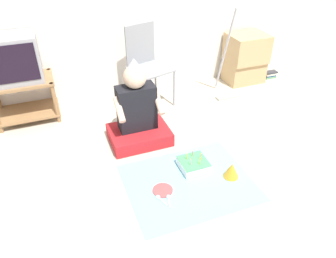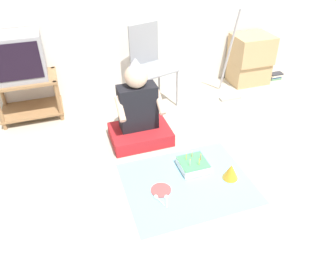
{
  "view_description": "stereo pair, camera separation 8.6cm",
  "coord_description": "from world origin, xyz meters",
  "views": [
    {
      "loc": [
        -1.35,
        -1.85,
        2.05
      ],
      "look_at": [
        -0.44,
        0.52,
        0.35
      ],
      "focal_mm": 35.0,
      "sensor_mm": 36.0,
      "label": 1
    },
    {
      "loc": [
        -1.27,
        -1.88,
        2.05
      ],
      "look_at": [
        -0.44,
        0.52,
        0.35
      ],
      "focal_mm": 35.0,
      "sensor_mm": 36.0,
      "label": 2
    }
  ],
  "objects": [
    {
      "name": "folding_chair",
      "position": [
        -0.26,
        1.71,
        0.56
      ],
      "size": [
        0.55,
        0.54,
        0.97
      ],
      "color": "gray",
      "rests_on": "ground_plane"
    },
    {
      "name": "tv",
      "position": [
        -1.69,
        1.82,
        0.74
      ],
      "size": [
        0.51,
        0.41,
        0.5
      ],
      "color": "#99999E",
      "rests_on": "tv_stand"
    },
    {
      "name": "party_hat_blue",
      "position": [
        0.01,
        0.06,
        0.08
      ],
      "size": [
        0.15,
        0.15,
        0.15
      ],
      "color": "gold",
      "rests_on": "party_cloth"
    },
    {
      "name": "book_pile",
      "position": [
        1.64,
        1.75,
        0.05
      ],
      "size": [
        0.19,
        0.12,
        0.09
      ],
      "color": "#60936B",
      "rests_on": "ground_plane"
    },
    {
      "name": "paper_plate",
      "position": [
        -0.64,
        0.11,
        0.01
      ],
      "size": [
        0.18,
        0.18,
        0.01
      ],
      "color": "#D84C4C",
      "rests_on": "party_cloth"
    },
    {
      "name": "person_seated",
      "position": [
        -0.61,
        0.94,
        0.3
      ],
      "size": [
        0.62,
        0.47,
        0.91
      ],
      "color": "red",
      "rests_on": "ground_plane"
    },
    {
      "name": "birthday_cake",
      "position": [
        -0.26,
        0.29,
        0.05
      ],
      "size": [
        0.26,
        0.26,
        0.16
      ],
      "color": "white",
      "rests_on": "party_cloth"
    },
    {
      "name": "dust_mop",
      "position": [
        0.73,
        1.49,
        0.33
      ],
      "size": [
        0.28,
        0.36,
        1.15
      ],
      "color": "#B2ADA3",
      "rests_on": "ground_plane"
    },
    {
      "name": "plastic_spoon_far",
      "position": [
        -0.63,
        -0.0,
        0.01
      ],
      "size": [
        0.06,
        0.14,
        0.01
      ],
      "color": "white",
      "rests_on": "party_cloth"
    },
    {
      "name": "cardboard_box_stack",
      "position": [
        1.21,
        1.79,
        0.35
      ],
      "size": [
        0.52,
        0.43,
        0.67
      ],
      "color": "tan",
      "rests_on": "ground_plane"
    },
    {
      "name": "tv_stand",
      "position": [
        -1.69,
        1.81,
        0.29
      ],
      "size": [
        0.68,
        0.46,
        0.49
      ],
      "color": "#997047",
      "rests_on": "ground_plane"
    },
    {
      "name": "party_cloth",
      "position": [
        -0.39,
        0.12,
        0.0
      ],
      "size": [
        1.12,
        0.92,
        0.01
      ],
      "color": "#7FC6E0",
      "rests_on": "ground_plane"
    },
    {
      "name": "plastic_spoon_near",
      "position": [
        -0.7,
        0.03,
        0.01
      ],
      "size": [
        0.06,
        0.14,
        0.01
      ],
      "color": "white",
      "rests_on": "party_cloth"
    },
    {
      "name": "ground_plane",
      "position": [
        0.0,
        0.0,
        0.0
      ],
      "size": [
        16.0,
        16.0,
        0.0
      ],
      "primitive_type": "plane",
      "color": "#BCB29E"
    }
  ]
}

